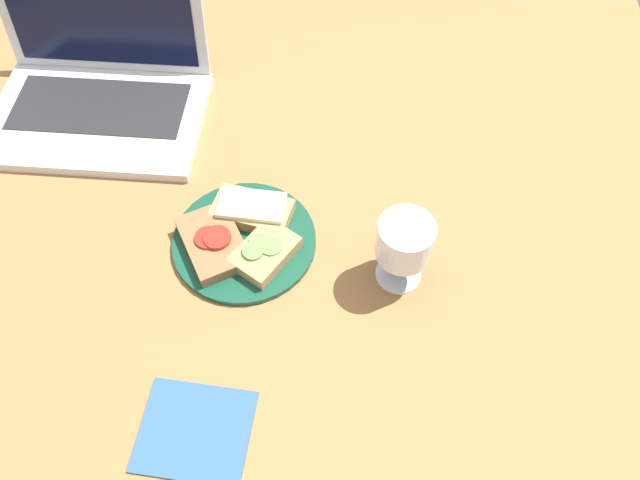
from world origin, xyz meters
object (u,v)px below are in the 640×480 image
Objects in this scene: sandwich_with_cucumber at (265,252)px; napkin at (195,431)px; wine_glass at (404,243)px; sandwich_with_tomato at (213,243)px; sandwich_with_cheese at (251,210)px; plate at (244,241)px; laptop at (99,89)px.

napkin is (-5.63, -25.80, -2.01)cm from sandwich_with_cucumber.
wine_glass is at bearing -2.89° from sandwich_with_cucumber.
sandwich_with_cucumber is 0.80× the size of sandwich_with_tomato.
wine_glass reaches higher than sandwich_with_cheese.
plate is at bearing 22.54° from sandwich_with_tomato.
sandwich_with_cucumber is 26.49cm from napkin.
sandwich_with_tomato is 37.54cm from laptop.
sandwich_with_tomato is (-7.68, 1.01, 0.00)cm from sandwich_with_cucumber.
wine_glass is 36.27cm from napkin.
plate is at bearing 142.28° from sandwich_with_cucumber.
sandwich_with_cucumber is at bearing -67.72° from sandwich_with_cheese.
plate is 24.65cm from wine_glass.
napkin is (-2.68, -33.01, -2.25)cm from sandwich_with_cheese.
napkin is at bearing -102.32° from sandwich_with_cucumber.
laptop reaches higher than plate.
plate is 1.87× the size of sandwich_with_cucumber.
sandwich_with_cucumber is 7.75cm from sandwich_with_tomato.
sandwich_with_cucumber is at bearing 77.68° from napkin.
sandwich_with_cucumber is 43.64cm from laptop.
napkin is at bearing -94.20° from plate.
sandwich_with_tomato is at bearing -49.13° from laptop.
sandwich_with_tomato is (-4.73, -6.20, -0.24)cm from sandwich_with_cheese.
wine_glass is at bearing -4.21° from sandwich_with_tomato.
plate is 28.62cm from napkin.
laptop is 61.36cm from napkin.
wine_glass is 0.34× the size of laptop.
plate is 1.76× the size of wine_glass.
sandwich_with_cheese reaches higher than sandwich_with_tomato.
plate is 0.60× the size of laptop.
plate is 1.68× the size of sandwich_with_cheese.
sandwich_with_tomato is at bearing 175.79° from wine_glass.
napkin is (2.05, -26.82, -2.01)cm from sandwich_with_tomato.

